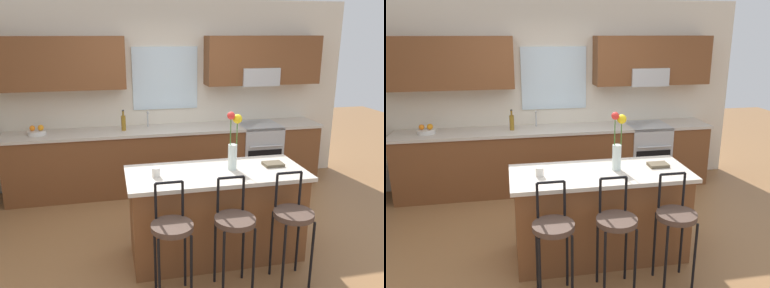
% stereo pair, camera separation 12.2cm
% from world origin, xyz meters
% --- Properties ---
extents(ground_plane, '(14.00, 14.00, 0.00)m').
position_xyz_m(ground_plane, '(0.00, 0.00, 0.00)').
color(ground_plane, olive).
extents(back_wall_assembly, '(5.60, 0.50, 2.70)m').
position_xyz_m(back_wall_assembly, '(0.03, 1.98, 1.51)').
color(back_wall_assembly, beige).
rests_on(back_wall_assembly, ground).
extents(counter_run, '(4.56, 0.64, 0.92)m').
position_xyz_m(counter_run, '(-0.00, 1.70, 0.47)').
color(counter_run, brown).
rests_on(counter_run, ground).
extents(sink_faucet, '(0.02, 0.13, 0.23)m').
position_xyz_m(sink_faucet, '(-0.29, 1.84, 1.06)').
color(sink_faucet, '#B7BABC').
rests_on(sink_faucet, counter_run).
extents(oven_range, '(0.60, 0.64, 0.92)m').
position_xyz_m(oven_range, '(1.36, 1.68, 0.46)').
color(oven_range, '#B7BABC').
rests_on(oven_range, ground).
extents(kitchen_island, '(1.79, 0.76, 0.92)m').
position_xyz_m(kitchen_island, '(0.18, -0.19, 0.46)').
color(kitchen_island, brown).
rests_on(kitchen_island, ground).
extents(bar_stool_near, '(0.36, 0.36, 1.04)m').
position_xyz_m(bar_stool_near, '(-0.37, -0.78, 0.64)').
color(bar_stool_near, black).
rests_on(bar_stool_near, ground).
extents(bar_stool_middle, '(0.36, 0.36, 1.04)m').
position_xyz_m(bar_stool_middle, '(0.18, -0.78, 0.64)').
color(bar_stool_middle, black).
rests_on(bar_stool_middle, ground).
extents(bar_stool_far, '(0.36, 0.36, 1.04)m').
position_xyz_m(bar_stool_far, '(0.73, -0.78, 0.64)').
color(bar_stool_far, black).
rests_on(bar_stool_far, ground).
extents(flower_vase, '(0.15, 0.10, 0.59)m').
position_xyz_m(flower_vase, '(0.35, -0.16, 1.20)').
color(flower_vase, silver).
rests_on(flower_vase, kitchen_island).
extents(mug_ceramic, '(0.08, 0.08, 0.09)m').
position_xyz_m(mug_ceramic, '(-0.43, -0.21, 0.97)').
color(mug_ceramic, silver).
rests_on(mug_ceramic, kitchen_island).
extents(cookbook, '(0.20, 0.15, 0.03)m').
position_xyz_m(cookbook, '(0.80, -0.15, 0.94)').
color(cookbook, brown).
rests_on(cookbook, kitchen_island).
extents(fruit_bowl_oranges, '(0.24, 0.24, 0.13)m').
position_xyz_m(fruit_bowl_oranges, '(-1.79, 1.70, 0.96)').
color(fruit_bowl_oranges, silver).
rests_on(fruit_bowl_oranges, counter_run).
extents(bottle_olive_oil, '(0.06, 0.06, 0.29)m').
position_xyz_m(bottle_olive_oil, '(-0.64, 1.70, 1.03)').
color(bottle_olive_oil, olive).
rests_on(bottle_olive_oil, counter_run).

